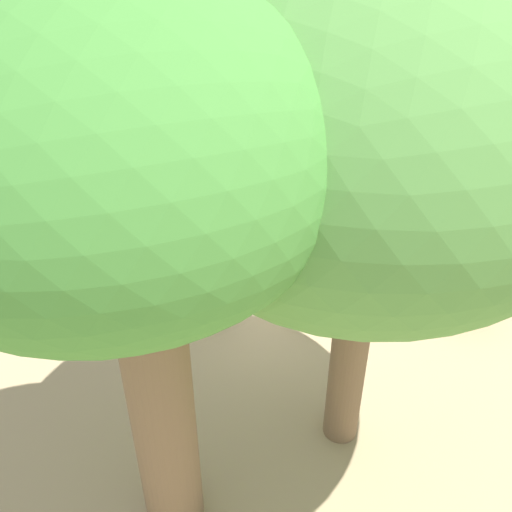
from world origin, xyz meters
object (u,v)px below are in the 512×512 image
shade_tree_secondary (376,138)px  feed_bucket (199,268)px  elephant (306,273)px  shade_tree_main (129,172)px  market_stall_teal (45,166)px  market_stall_blue (181,131)px  wooden_bench (110,262)px  picnic_table_near (462,290)px  person_handler (226,287)px  market_stall_red (119,147)px

shade_tree_secondary → feed_bucket: size_ratio=21.45×
elephant → shade_tree_main: size_ratio=0.24×
feed_bucket → market_stall_teal: bearing=99.8°
market_stall_teal → market_stall_blue: 5.20m
shade_tree_secondary → market_stall_teal: shade_tree_secondary is taller
wooden_bench → market_stall_blue: market_stall_blue is taller
wooden_bench → picnic_table_near: (5.60, -6.49, 0.12)m
person_handler → shade_tree_secondary: shade_tree_secondary is taller
person_handler → market_stall_blue: bearing=73.9°
elephant → market_stall_teal: bearing=-140.8°
market_stall_teal → market_stall_blue: same height
wooden_bench → market_stall_red: bearing=-151.6°
elephant → shade_tree_main: (-5.35, -2.60, 4.89)m
person_handler → market_stall_red: market_stall_red is taller
elephant → market_stall_teal: market_stall_teal is taller
shade_tree_secondary → picnic_table_near: (4.73, 0.58, -4.90)m
shade_tree_secondary → person_handler: bearing=84.7°
person_handler → picnic_table_near: (4.38, -3.19, -0.36)m
wooden_bench → shade_tree_secondary: bearing=66.0°
market_stall_red → market_stall_blue: same height
elephant → market_stall_blue: market_stall_blue is taller
market_stall_red → feed_bucket: market_stall_red is taller
shade_tree_main → shade_tree_secondary: size_ratio=0.98×
shade_tree_main → market_stall_teal: bearing=76.4°
shade_tree_main → market_stall_red: shade_tree_main is taller
person_handler → market_stall_red: (2.05, 8.84, 0.19)m
person_handler → market_stall_teal: bearing=105.2°
shade_tree_main → person_handler: bearing=42.6°
elephant → shade_tree_secondary: size_ratio=0.23×
person_handler → wooden_bench: size_ratio=1.15×
shade_tree_secondary → elephant: bearing=54.9°
shade_tree_secondary → market_stall_red: (2.40, 12.60, -4.35)m
person_handler → picnic_table_near: 5.43m
shade_tree_main → market_stall_red: (5.51, 12.02, -4.56)m
wooden_bench → market_stall_blue: size_ratio=0.56×
picnic_table_near → market_stall_red: market_stall_red is taller
shade_tree_main → wooden_bench: size_ratio=5.36×
shade_tree_main → picnic_table_near: 9.37m
person_handler → wooden_bench: person_handler is taller
person_handler → market_stall_blue: size_ratio=0.64×
elephant → shade_tree_main: shade_tree_main is taller
wooden_bench → feed_bucket: 2.27m
wooden_bench → market_stall_red: (3.27, 5.54, 0.67)m
person_handler → elephant: bearing=-5.4°
feed_bucket → picnic_table_near: bearing=-54.1°
wooden_bench → shade_tree_main: bearing=39.9°
person_handler → market_stall_red: size_ratio=0.64×
shade_tree_secondary → market_stall_teal: 13.34m
elephant → picnic_table_near: 3.62m
shade_tree_main → market_stall_blue: 15.20m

